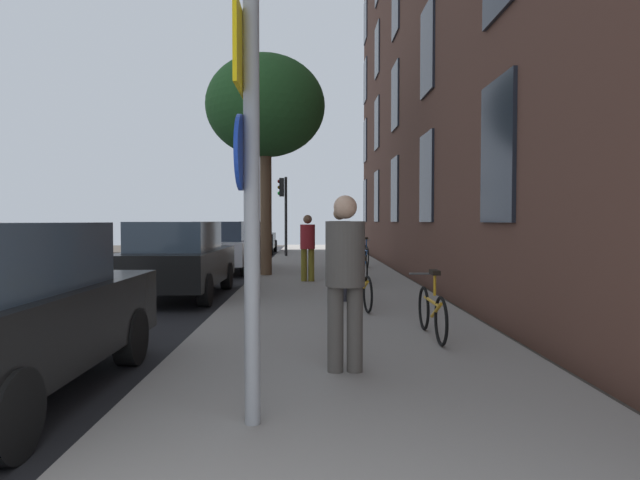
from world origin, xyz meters
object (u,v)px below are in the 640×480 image
object	(u,v)px
pedestrian_0	(345,271)
pedestrian_2	(308,243)
traffic_light	(284,202)
tree_near	(266,107)
bicycle_1	(361,288)
bicycle_0	(432,311)
car_2	(224,246)
bicycle_2	(363,267)
bicycle_3	(341,261)
bicycle_4	(366,255)
car_3	(257,237)
pedestrian_1	(340,248)
car_1	(178,259)
sign_post	(249,163)

from	to	relation	value
pedestrian_0	pedestrian_2	world-z (taller)	pedestrian_0
traffic_light	tree_near	bearing A→B (deg)	-90.50
bicycle_1	bicycle_0	bearing A→B (deg)	-73.47
pedestrian_0	car_2	distance (m)	12.23
tree_near	bicycle_1	distance (m)	7.72
tree_near	pedestrian_2	size ratio (longest dim) A/B	3.67
bicycle_2	bicycle_3	distance (m)	1.67
pedestrian_0	bicycle_4	bearing A→B (deg)	83.28
car_3	bicycle_1	bearing A→B (deg)	-78.56
bicycle_0	bicycle_1	size ratio (longest dim) A/B	0.99
bicycle_0	car_3	distance (m)	20.67
tree_near	pedestrian_1	bearing A→B (deg)	-70.42
pedestrian_0	bicycle_0	bearing A→B (deg)	52.14
bicycle_1	car_1	size ratio (longest dim) A/B	0.38
bicycle_0	sign_post	bearing A→B (deg)	-124.42
tree_near	car_2	distance (m)	4.66
bicycle_0	bicycle_4	size ratio (longest dim) A/B	0.97
traffic_light	car_1	distance (m)	12.35
bicycle_1	bicycle_3	xyz separation A→B (m)	(-0.02, 5.96, 0.02)
traffic_light	car_3	bearing A→B (deg)	113.54
tree_near	car_3	world-z (taller)	tree_near
bicycle_4	car_1	xyz separation A→B (m)	(-4.68, -6.43, 0.33)
bicycle_0	bicycle_2	xyz separation A→B (m)	(-0.26, 6.73, 0.01)
pedestrian_2	car_1	distance (m)	3.48
bicycle_1	pedestrian_1	xyz separation A→B (m)	(-0.34, 0.86, 0.67)
bicycle_2	bicycle_3	bearing A→B (deg)	105.84
bicycle_0	tree_near	bearing A→B (deg)	108.92
pedestrian_2	car_3	bearing A→B (deg)	101.06
sign_post	traffic_light	bearing A→B (deg)	92.17
car_1	bicycle_0	bearing A→B (deg)	-46.00
tree_near	car_2	size ratio (longest dim) A/B	1.56
sign_post	car_1	bearing A→B (deg)	107.47
tree_near	car_3	size ratio (longest dim) A/B	1.44
pedestrian_1	bicycle_3	bearing A→B (deg)	86.38
car_3	pedestrian_0	bearing A→B (deg)	-81.97
traffic_light	car_1	xyz separation A→B (m)	(-1.64, -12.13, -1.65)
bicycle_0	bicycle_1	world-z (taller)	bicycle_1
bicycle_4	pedestrian_1	bearing A→B (deg)	-99.41
tree_near	bicycle_2	size ratio (longest dim) A/B	3.84
car_2	tree_near	bearing A→B (deg)	-51.70
car_1	pedestrian_0	bearing A→B (deg)	-62.70
sign_post	car_1	xyz separation A→B (m)	(-2.38, 7.57, -1.23)
bicycle_1	pedestrian_0	distance (m)	4.06
bicycle_0	car_3	world-z (taller)	car_3
bicycle_0	car_2	world-z (taller)	car_2
bicycle_2	car_1	world-z (taller)	car_1
tree_near	bicycle_0	world-z (taller)	tree_near
pedestrian_2	car_2	size ratio (longest dim) A/B	0.42
sign_post	bicycle_4	world-z (taller)	sign_post
bicycle_4	bicycle_3	bearing A→B (deg)	-109.86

